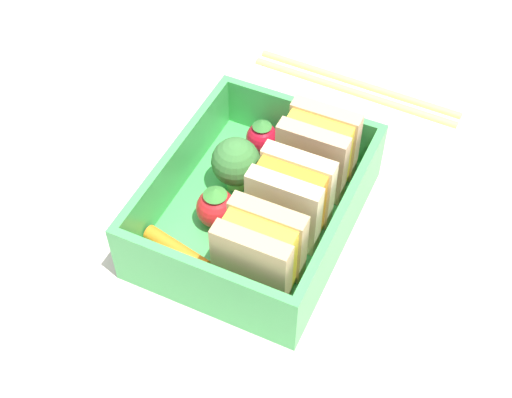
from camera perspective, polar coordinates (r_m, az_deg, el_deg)
name	(u,v)px	position (r cm, az deg, el deg)	size (l,w,h in cm)	color
ground_plane	(256,232)	(52.17, 0.00, -2.62)	(120.00, 120.00, 2.00)	beige
bento_tray	(256,218)	(50.91, 0.00, -1.52)	(16.53, 13.05, 1.20)	#44AF56
bento_rim	(256,194)	(48.92, 0.00, 0.37)	(16.53, 13.05, 3.98)	#44AF56
sandwich_left	(318,150)	(50.74, 4.95, 3.91)	(3.65, 5.06, 5.72)	tan
sandwich_center_left	(290,198)	(47.62, 2.76, 0.07)	(3.65, 5.06, 5.72)	beige
sandwich_center	(259,252)	(44.82, 0.28, -4.28)	(3.65, 5.06, 5.72)	tan
strawberry_left	(262,137)	(53.65, 0.48, 5.00)	(2.43, 2.43, 3.03)	red
broccoli_floret	(236,163)	(50.40, -1.63, 2.92)	(3.51, 3.51, 4.23)	#8DD26C
strawberry_far_left	(216,207)	(48.90, -3.22, -0.63)	(2.77, 2.77, 3.37)	red
carrot_stick_far_left	(177,250)	(48.08, -6.37, -4.05)	(1.10, 1.10, 5.02)	orange
chopstick_pair	(356,85)	(61.90, 7.99, 9.01)	(2.50, 18.25, 0.70)	tan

